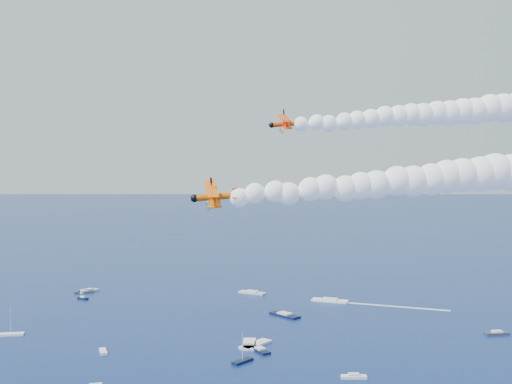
{
  "coord_description": "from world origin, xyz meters",
  "views": [
    {
      "loc": [
        2.58,
        -85.64,
        55.58
      ],
      "look_at": [
        -2.27,
        21.27,
        49.97
      ],
      "focal_mm": 45.83,
      "sensor_mm": 36.0,
      "label": 1
    }
  ],
  "objects": [
    {
      "name": "biplane_trail",
      "position": [
        -7.32,
        6.21,
        50.08
      ],
      "size": [
        8.15,
        9.64,
        7.0
      ],
      "primitive_type": null,
      "rotation": [
        -0.28,
        0.07,
        3.31
      ],
      "color": "#EB5D04"
    },
    {
      "name": "smoke_trail_trail",
      "position": [
        22.56,
        11.22,
        52.39
      ],
      "size": [
        62.17,
        25.37,
        11.19
      ],
      "primitive_type": null,
      "rotation": [
        0.0,
        0.0,
        3.31
      ],
      "color": "white"
    },
    {
      "name": "spectator_boats",
      "position": [
        -2.82,
        105.9,
        0.35
      ],
      "size": [
        198.72,
        159.14,
        0.7
      ],
      "color": "white",
      "rests_on": "ground"
    },
    {
      "name": "smoke_trail_lead",
      "position": [
        32.73,
        40.92,
        64.17
      ],
      "size": [
        62.09,
        23.84,
        11.19
      ],
      "primitive_type": null,
      "rotation": [
        0.0,
        0.0,
        3.29
      ],
      "color": "white"
    },
    {
      "name": "biplane_lead",
      "position": [
        2.78,
        36.34,
        61.86
      ],
      "size": [
        7.72,
        8.98,
        6.34
      ],
      "primitive_type": null,
      "rotation": [
        -0.23,
        0.07,
        3.29
      ],
      "color": "#FF3D05"
    }
  ]
}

